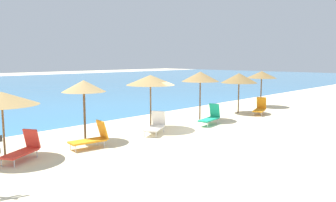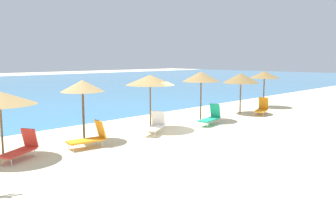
{
  "view_description": "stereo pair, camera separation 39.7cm",
  "coord_description": "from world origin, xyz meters",
  "px_view_note": "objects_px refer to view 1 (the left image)",
  "views": [
    {
      "loc": [
        -13.15,
        -11.06,
        3.66
      ],
      "look_at": [
        -0.12,
        1.48,
        1.41
      ],
      "focal_mm": 36.15,
      "sensor_mm": 36.0,
      "label": 1
    },
    {
      "loc": [
        -12.87,
        -11.34,
        3.66
      ],
      "look_at": [
        -0.12,
        1.48,
        1.41
      ],
      "focal_mm": 36.15,
      "sensor_mm": 36.0,
      "label": 2
    }
  ],
  "objects_px": {
    "beach_umbrella_2": "(150,80)",
    "lounge_chair_0": "(211,117)",
    "beach_umbrella_3": "(200,77)",
    "beach_umbrella_4": "(239,78)",
    "beach_umbrella_5": "(262,75)",
    "lounge_chair_2": "(260,108)",
    "lounge_chair_3": "(24,149)",
    "beach_umbrella_0": "(2,99)",
    "lounge_chair_1": "(156,125)",
    "lounge_chair_4": "(92,138)",
    "beach_umbrella_1": "(84,86)"
  },
  "relations": [
    {
      "from": "lounge_chair_4",
      "to": "lounge_chair_1",
      "type": "bearing_deg",
      "value": -81.54
    },
    {
      "from": "beach_umbrella_3",
      "to": "beach_umbrella_4",
      "type": "height_order",
      "value": "beach_umbrella_3"
    },
    {
      "from": "beach_umbrella_0",
      "to": "lounge_chair_1",
      "type": "bearing_deg",
      "value": -6.96
    },
    {
      "from": "lounge_chair_3",
      "to": "lounge_chair_1",
      "type": "bearing_deg",
      "value": -122.29
    },
    {
      "from": "lounge_chair_0",
      "to": "beach_umbrella_5",
      "type": "bearing_deg",
      "value": -90.69
    },
    {
      "from": "beach_umbrella_2",
      "to": "lounge_chair_2",
      "type": "distance_m",
      "value": 8.8
    },
    {
      "from": "lounge_chair_2",
      "to": "lounge_chair_3",
      "type": "distance_m",
      "value": 15.32
    },
    {
      "from": "lounge_chair_0",
      "to": "lounge_chair_3",
      "type": "xyz_separation_m",
      "value": [
        -10.1,
        0.89,
        -0.03
      ]
    },
    {
      "from": "lounge_chair_0",
      "to": "lounge_chair_3",
      "type": "height_order",
      "value": "lounge_chair_0"
    },
    {
      "from": "lounge_chair_3",
      "to": "lounge_chair_4",
      "type": "height_order",
      "value": "lounge_chair_4"
    },
    {
      "from": "lounge_chair_2",
      "to": "lounge_chair_4",
      "type": "distance_m",
      "value": 12.62
    },
    {
      "from": "beach_umbrella_0",
      "to": "beach_umbrella_3",
      "type": "bearing_deg",
      "value": -0.45
    },
    {
      "from": "beach_umbrella_2",
      "to": "lounge_chair_0",
      "type": "relative_size",
      "value": 1.62
    },
    {
      "from": "beach_umbrella_1",
      "to": "beach_umbrella_2",
      "type": "height_order",
      "value": "beach_umbrella_2"
    },
    {
      "from": "lounge_chair_2",
      "to": "beach_umbrella_1",
      "type": "bearing_deg",
      "value": 62.53
    },
    {
      "from": "beach_umbrella_1",
      "to": "lounge_chair_2",
      "type": "height_order",
      "value": "beach_umbrella_1"
    },
    {
      "from": "beach_umbrella_5",
      "to": "lounge_chair_2",
      "type": "distance_m",
      "value": 4.29
    },
    {
      "from": "beach_umbrella_4",
      "to": "lounge_chair_3",
      "type": "relative_size",
      "value": 1.66
    },
    {
      "from": "beach_umbrella_4",
      "to": "lounge_chair_2",
      "type": "relative_size",
      "value": 1.55
    },
    {
      "from": "beach_umbrella_3",
      "to": "lounge_chair_3",
      "type": "distance_m",
      "value": 11.0
    },
    {
      "from": "beach_umbrella_2",
      "to": "lounge_chair_4",
      "type": "bearing_deg",
      "value": -167.1
    },
    {
      "from": "beach_umbrella_3",
      "to": "lounge_chair_1",
      "type": "xyz_separation_m",
      "value": [
        -4.41,
        -0.75,
        -2.19
      ]
    },
    {
      "from": "beach_umbrella_4",
      "to": "beach_umbrella_5",
      "type": "bearing_deg",
      "value": 6.85
    },
    {
      "from": "beach_umbrella_0",
      "to": "lounge_chair_2",
      "type": "relative_size",
      "value": 1.47
    },
    {
      "from": "beach_umbrella_4",
      "to": "lounge_chair_1",
      "type": "distance_m",
      "value": 8.57
    },
    {
      "from": "beach_umbrella_2",
      "to": "lounge_chair_3",
      "type": "bearing_deg",
      "value": -174.97
    },
    {
      "from": "lounge_chair_2",
      "to": "beach_umbrella_3",
      "type": "bearing_deg",
      "value": 52.88
    },
    {
      "from": "beach_umbrella_4",
      "to": "beach_umbrella_0",
      "type": "bearing_deg",
      "value": 178.9
    },
    {
      "from": "beach_umbrella_3",
      "to": "beach_umbrella_0",
      "type": "bearing_deg",
      "value": 179.55
    },
    {
      "from": "lounge_chair_1",
      "to": "lounge_chair_4",
      "type": "distance_m",
      "value": 3.67
    },
    {
      "from": "lounge_chair_0",
      "to": "lounge_chair_1",
      "type": "distance_m",
      "value": 3.79
    },
    {
      "from": "beach_umbrella_4",
      "to": "beach_umbrella_5",
      "type": "xyz_separation_m",
      "value": [
        3.94,
        0.47,
        0.08
      ]
    },
    {
      "from": "beach_umbrella_0",
      "to": "beach_umbrella_1",
      "type": "height_order",
      "value": "beach_umbrella_1"
    },
    {
      "from": "lounge_chair_0",
      "to": "beach_umbrella_0",
      "type": "bearing_deg",
      "value": 71.5
    },
    {
      "from": "beach_umbrella_2",
      "to": "beach_umbrella_5",
      "type": "xyz_separation_m",
      "value": [
        11.7,
        0.06,
        -0.12
      ]
    },
    {
      "from": "beach_umbrella_0",
      "to": "beach_umbrella_2",
      "type": "bearing_deg",
      "value": 0.95
    },
    {
      "from": "beach_umbrella_3",
      "to": "lounge_chair_0",
      "type": "xyz_separation_m",
      "value": [
        -0.66,
        -1.29,
        -2.17
      ]
    },
    {
      "from": "lounge_chair_0",
      "to": "lounge_chair_3",
      "type": "bearing_deg",
      "value": 73.88
    },
    {
      "from": "lounge_chair_4",
      "to": "beach_umbrella_2",
      "type": "bearing_deg",
      "value": -68.85
    },
    {
      "from": "beach_umbrella_0",
      "to": "beach_umbrella_3",
      "type": "height_order",
      "value": "beach_umbrella_3"
    },
    {
      "from": "beach_umbrella_3",
      "to": "beach_umbrella_5",
      "type": "relative_size",
      "value": 1.07
    },
    {
      "from": "beach_umbrella_2",
      "to": "lounge_chair_1",
      "type": "height_order",
      "value": "beach_umbrella_2"
    },
    {
      "from": "lounge_chair_3",
      "to": "beach_umbrella_4",
      "type": "bearing_deg",
      "value": -118.4
    },
    {
      "from": "lounge_chair_2",
      "to": "lounge_chair_4",
      "type": "bearing_deg",
      "value": 67.88
    },
    {
      "from": "lounge_chair_2",
      "to": "lounge_chair_4",
      "type": "xyz_separation_m",
      "value": [
        -12.59,
        0.74,
        0.01
      ]
    },
    {
      "from": "beach_umbrella_3",
      "to": "lounge_chair_0",
      "type": "bearing_deg",
      "value": -117.21
    },
    {
      "from": "beach_umbrella_3",
      "to": "lounge_chair_1",
      "type": "height_order",
      "value": "beach_umbrella_3"
    },
    {
      "from": "beach_umbrella_4",
      "to": "lounge_chair_4",
      "type": "height_order",
      "value": "beach_umbrella_4"
    },
    {
      "from": "beach_umbrella_4",
      "to": "beach_umbrella_5",
      "type": "height_order",
      "value": "beach_umbrella_5"
    },
    {
      "from": "beach_umbrella_3",
      "to": "lounge_chair_2",
      "type": "relative_size",
      "value": 1.66
    }
  ]
}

